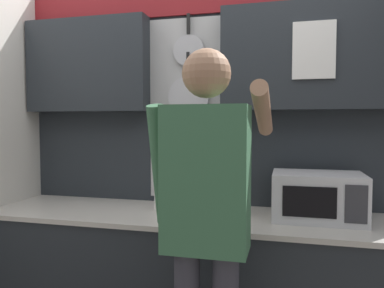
# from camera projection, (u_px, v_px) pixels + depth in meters

# --- Properties ---
(base_cabinet_counter) EXTENTS (2.58, 0.66, 0.88)m
(base_cabinet_counter) POSITION_uv_depth(u_px,v_px,m) (188.00, 283.00, 2.36)
(base_cabinet_counter) COLOR #23282D
(base_cabinet_counter) RESTS_ON ground_plane
(back_wall_unit) EXTENTS (3.15, 0.22, 2.44)m
(back_wall_unit) POSITION_uv_depth(u_px,v_px,m) (200.00, 115.00, 2.59)
(back_wall_unit) COLOR #23282D
(back_wall_unit) RESTS_ON ground_plane
(microwave) EXTENTS (0.52, 0.37, 0.27)m
(microwave) POSITION_uv_depth(u_px,v_px,m) (318.00, 196.00, 2.20)
(microwave) COLOR silver
(microwave) RESTS_ON base_cabinet_counter
(knife_block) EXTENTS (0.12, 0.16, 0.27)m
(knife_block) POSITION_uv_depth(u_px,v_px,m) (227.00, 197.00, 2.34)
(knife_block) COLOR brown
(knife_block) RESTS_ON base_cabinet_counter
(utensil_crock) EXTENTS (0.13, 0.13, 0.34)m
(utensil_crock) POSITION_uv_depth(u_px,v_px,m) (164.00, 198.00, 2.44)
(utensil_crock) COLOR white
(utensil_crock) RESTS_ON base_cabinet_counter
(person) EXTENTS (0.54, 0.68, 1.78)m
(person) POSITION_uv_depth(u_px,v_px,m) (207.00, 207.00, 1.70)
(person) COLOR #383842
(person) RESTS_ON ground_plane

